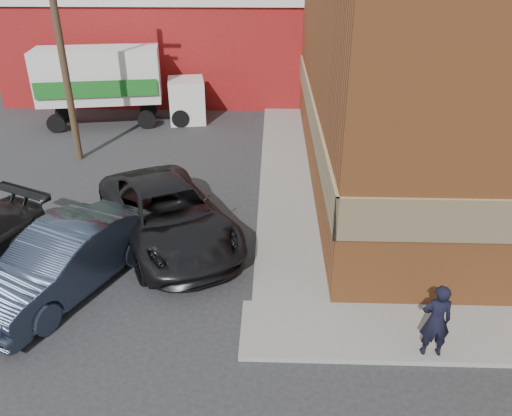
% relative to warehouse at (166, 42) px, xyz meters
% --- Properties ---
extents(ground, '(90.00, 90.00, 0.00)m').
position_rel_warehouse_xyz_m(ground, '(6.00, -20.00, -2.81)').
color(ground, '#28282B').
rests_on(ground, ground).
extents(sidewalk_west, '(1.80, 18.00, 0.12)m').
position_rel_warehouse_xyz_m(sidewalk_west, '(6.60, -11.00, -2.75)').
color(sidewalk_west, gray).
rests_on(sidewalk_west, ground).
extents(warehouse, '(16.30, 8.30, 5.60)m').
position_rel_warehouse_xyz_m(warehouse, '(0.00, 0.00, 0.00)').
color(warehouse, maroon).
rests_on(warehouse, ground).
extents(utility_pole, '(2.00, 0.26, 9.00)m').
position_rel_warehouse_xyz_m(utility_pole, '(-1.50, -11.00, 1.93)').
color(utility_pole, '#473523').
rests_on(utility_pole, ground).
extents(man, '(0.60, 0.40, 1.62)m').
position_rel_warehouse_xyz_m(man, '(9.31, -21.55, -1.88)').
color(man, black).
rests_on(man, sidewalk_south).
extents(sedan, '(3.53, 5.21, 1.63)m').
position_rel_warehouse_xyz_m(sedan, '(1.27, -19.50, -2.00)').
color(sedan, '#2A3346').
rests_on(sedan, ground).
extents(suv_a, '(5.28, 6.50, 1.64)m').
position_rel_warehouse_xyz_m(suv_a, '(3.26, -17.17, -1.99)').
color(suv_a, black).
rests_on(suv_a, ground).
extents(box_truck, '(7.36, 3.35, 3.50)m').
position_rel_warehouse_xyz_m(box_truck, '(-1.17, -6.40, -0.79)').
color(box_truck, white).
rests_on(box_truck, ground).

